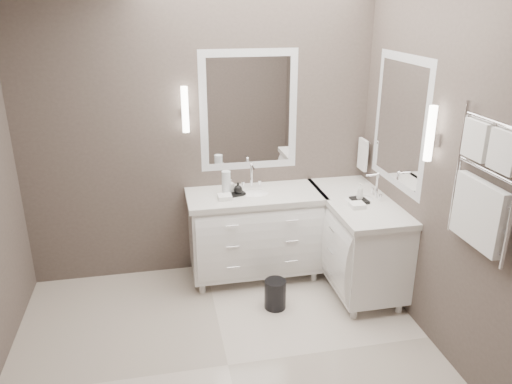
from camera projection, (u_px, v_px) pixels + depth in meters
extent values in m
cube|color=beige|center=(228.00, 366.00, 3.64)|extent=(3.20, 3.00, 0.01)
cube|color=#514741|center=(200.00, 135.00, 4.53)|extent=(3.20, 0.01, 2.70)
cube|color=#514741|center=(284.00, 340.00, 1.78)|extent=(3.20, 0.01, 2.70)
cube|color=#514741|center=(453.00, 176.00, 3.46)|extent=(0.01, 3.00, 2.70)
cube|color=white|center=(255.00, 233.00, 4.68)|extent=(1.20, 0.55, 0.70)
cube|color=silver|center=(255.00, 196.00, 4.55)|extent=(1.24, 0.59, 0.05)
ellipsoid|color=white|center=(255.00, 197.00, 4.55)|extent=(0.36, 0.28, 0.12)
cylinder|color=white|center=(251.00, 176.00, 4.65)|extent=(0.02, 0.02, 0.22)
cube|color=white|center=(356.00, 239.00, 4.55)|extent=(0.55, 1.20, 0.70)
cube|color=silver|center=(359.00, 201.00, 4.42)|extent=(0.59, 1.24, 0.05)
ellipsoid|color=white|center=(359.00, 203.00, 4.42)|extent=(0.36, 0.28, 0.12)
cylinder|color=white|center=(377.00, 186.00, 4.40)|extent=(0.02, 0.02, 0.22)
cube|color=white|center=(249.00, 111.00, 4.53)|extent=(0.90, 0.02, 1.10)
cube|color=white|center=(249.00, 111.00, 4.53)|extent=(0.77, 0.02, 0.96)
cube|color=white|center=(400.00, 122.00, 4.12)|extent=(0.02, 0.90, 1.10)
cube|color=white|center=(400.00, 122.00, 4.12)|extent=(0.02, 0.90, 0.96)
cube|color=white|center=(185.00, 115.00, 4.36)|extent=(0.05, 0.05, 0.10)
cylinder|color=white|center=(185.00, 110.00, 4.35)|extent=(0.06, 0.06, 0.40)
cube|color=white|center=(429.00, 140.00, 3.57)|extent=(0.05, 0.05, 0.10)
cylinder|color=white|center=(430.00, 134.00, 3.56)|extent=(0.06, 0.06, 0.40)
cylinder|color=white|center=(365.00, 140.00, 4.73)|extent=(0.02, 0.22, 0.02)
cube|color=white|center=(363.00, 155.00, 4.77)|extent=(0.03, 0.17, 0.30)
cylinder|color=white|center=(459.00, 168.00, 3.30)|extent=(0.03, 0.03, 0.90)
cube|color=white|center=(505.00, 152.00, 2.84)|extent=(0.06, 0.22, 0.24)
cube|color=white|center=(477.00, 140.00, 3.08)|extent=(0.06, 0.22, 0.24)
cube|color=white|center=(478.00, 213.00, 3.12)|extent=(0.06, 0.46, 0.42)
cylinder|color=black|center=(275.00, 294.00, 4.28)|extent=(0.22, 0.22, 0.26)
cube|color=black|center=(234.00, 193.00, 4.50)|extent=(0.20, 0.17, 0.03)
cube|color=black|center=(359.00, 200.00, 4.34)|extent=(0.14, 0.17, 0.02)
cylinder|color=silver|center=(226.00, 183.00, 4.45)|extent=(0.10, 0.10, 0.23)
imported|color=white|center=(231.00, 185.00, 4.48)|extent=(0.07, 0.07, 0.12)
imported|color=black|center=(238.00, 188.00, 4.45)|extent=(0.09, 0.09, 0.10)
imported|color=white|center=(360.00, 191.00, 4.31)|extent=(0.07, 0.07, 0.15)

